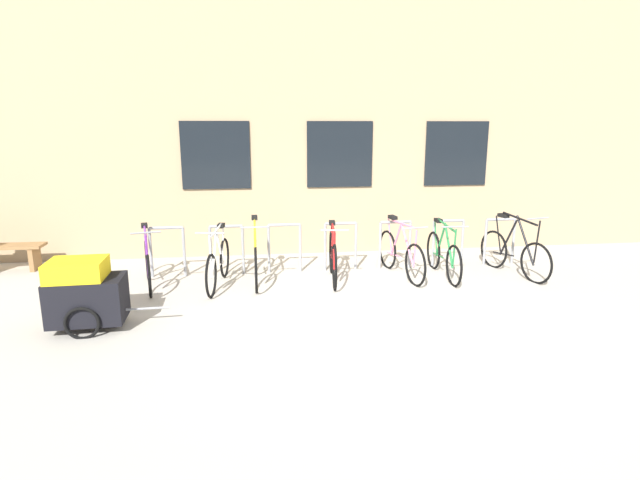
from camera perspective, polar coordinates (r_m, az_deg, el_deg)
ground_plane at (r=7.34m, az=6.34°, el=-7.45°), size 42.00×42.00×0.00m
storefront_building at (r=12.90m, az=0.03°, el=13.55°), size 28.00×5.86×5.40m
bike_rack at (r=8.94m, az=2.35°, el=-0.14°), size 6.60×0.05×0.88m
bicycle_pink at (r=8.74m, az=9.13°, el=-1.58°), size 0.46×1.78×1.01m
bicycle_black at (r=9.34m, az=21.16°, el=-1.34°), size 0.56×1.69×1.10m
bicycle_white at (r=8.27m, az=-11.49°, el=-2.57°), size 0.44×1.74×1.00m
bicycle_green at (r=8.87m, az=13.81°, el=-1.64°), size 0.44×1.74×0.99m
bicycle_red at (r=8.40m, az=1.47°, el=-1.93°), size 0.44×1.73×0.98m
bicycle_purple at (r=8.52m, az=-18.99°, el=-2.60°), size 0.52×1.64×1.01m
bicycle_yellow at (r=8.39m, az=-7.32°, el=-2.04°), size 0.44×1.79×1.07m
bike_trailer at (r=7.04m, az=-25.09°, el=-5.50°), size 1.46×0.72×0.93m
backpack at (r=9.18m, az=-26.65°, el=-3.18°), size 0.33×0.28×0.44m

